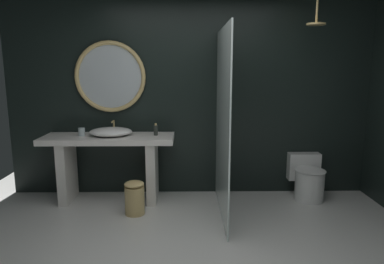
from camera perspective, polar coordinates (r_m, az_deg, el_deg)
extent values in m
cube|color=black|center=(4.60, 0.12, 5.92)|extent=(4.80, 0.10, 2.60)
cube|color=silver|center=(4.44, -13.48, -1.06)|extent=(1.61, 0.54, 0.07)
cube|color=silver|center=(4.68, -19.69, -6.05)|extent=(0.11, 0.46, 0.77)
cube|color=silver|center=(4.46, -6.48, -6.33)|extent=(0.11, 0.46, 0.77)
ellipsoid|color=white|center=(4.43, -13.11, 0.05)|extent=(0.52, 0.43, 0.10)
cylinder|color=tan|center=(4.61, -12.62, 0.89)|extent=(0.02, 0.02, 0.16)
cylinder|color=tan|center=(4.55, -12.79, 1.67)|extent=(0.02, 0.11, 0.02)
cylinder|color=silver|center=(4.52, -17.56, 0.03)|extent=(0.08, 0.08, 0.10)
cylinder|color=#282D28|center=(4.36, -5.93, 0.28)|extent=(0.05, 0.05, 0.13)
cylinder|color=tan|center=(4.35, -5.95, 1.26)|extent=(0.03, 0.03, 0.02)
torus|color=tan|center=(4.60, -13.21, 8.76)|extent=(0.90, 0.06, 0.90)
cylinder|color=#B2BCC1|center=(4.61, -13.18, 8.76)|extent=(0.81, 0.01, 0.81)
cube|color=silver|center=(3.90, 4.99, 1.29)|extent=(0.02, 1.40, 2.09)
cylinder|color=tan|center=(4.33, 19.74, 18.65)|extent=(0.02, 0.02, 0.35)
cylinder|color=tan|center=(4.31, 19.58, 16.24)|extent=(0.21, 0.21, 0.02)
cylinder|color=white|center=(4.72, 18.61, -8.28)|extent=(0.36, 0.36, 0.39)
ellipsoid|color=white|center=(4.66, 18.75, -5.92)|extent=(0.38, 0.41, 0.02)
cube|color=white|center=(4.91, 17.70, -5.31)|extent=(0.41, 0.18, 0.36)
cylinder|color=tan|center=(4.14, -9.33, -10.92)|extent=(0.23, 0.23, 0.33)
ellipsoid|color=tan|center=(4.08, -9.41, -8.39)|extent=(0.23, 0.23, 0.07)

